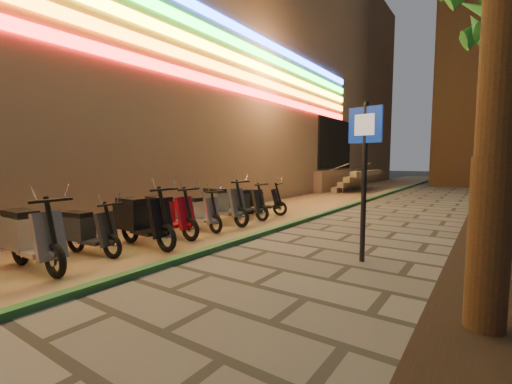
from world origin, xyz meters
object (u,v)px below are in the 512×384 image
Objects in this scene: scooter_6 at (86,231)px; scooter_9 at (197,212)px; scooter_10 at (221,204)px; scooter_8 at (166,214)px; scooter_5 at (29,237)px; scooter_11 at (244,203)px; scooter_7 at (140,219)px; pedestrian_sign at (364,160)px; scooter_12 at (259,201)px.

scooter_6 is 2.92m from scooter_9.
scooter_10 is (0.03, 3.94, 0.10)m from scooter_6.
scooter_8 is 0.94× the size of scooter_10.
scooter_5 is 4.95m from scooter_10.
scooter_8 reaches higher than scooter_6.
scooter_11 is (-0.05, 6.00, -0.05)m from scooter_5.
scooter_11 reaches higher than scooter_9.
scooter_5 is 0.97× the size of scooter_7.
scooter_6 is (-4.50, -2.54, -1.36)m from pedestrian_sign.
scooter_11 is at bearing -102.00° from scooter_12.
scooter_9 is (0.09, 2.92, 0.01)m from scooter_6.
scooter_7 reaches higher than scooter_10.
scooter_5 is at bearing -80.98° from scooter_9.
scooter_10 reaches higher than scooter_9.
scooter_6 is 3.94m from scooter_10.
scooter_10 is (-0.26, 2.93, -0.00)m from scooter_7.
scooter_7 is 1.06× the size of scooter_8.
scooter_9 is at bearing 79.71° from scooter_6.
scooter_7 is at bearing -100.98° from scooter_12.
scooter_6 is (-0.11, 1.01, -0.09)m from scooter_5.
scooter_7 is (0.29, 1.01, 0.11)m from scooter_6.
scooter_10 is 1.12× the size of scooter_11.
scooter_8 is at bearing -103.62° from scooter_12.
scooter_10 is (-0.06, 1.01, 0.09)m from scooter_9.
scooter_5 is 6.88m from scooter_12.
scooter_7 reaches higher than scooter_11.
scooter_11 is (-0.03, 2.06, 0.03)m from scooter_9.
scooter_7 is 1.19× the size of scooter_9.
scooter_8 is (-0.05, 2.93, -0.02)m from scooter_5.
scooter_6 is 0.87× the size of scooter_8.
scooter_8 is at bearing -77.86° from scooter_10.
scooter_11 is (0.00, 3.07, -0.03)m from scooter_8.
scooter_11 is at bearing 100.02° from scooter_10.
scooter_12 is (-0.03, 3.95, -0.06)m from scooter_8.
scooter_9 is (-0.02, 3.94, -0.08)m from scooter_5.
scooter_9 is at bearing -102.79° from scooter_12.
scooter_11 is at bearing 91.91° from scooter_8.
scooter_8 is (0.06, 1.92, 0.07)m from scooter_6.
scooter_10 is at bearing 102.15° from scooter_9.
scooter_8 is at bearing -83.18° from scooter_9.
scooter_10 reaches higher than scooter_6.
pedestrian_sign is 5.24m from scooter_11.
scooter_5 is 1.09× the size of scooter_11.
scooter_10 is (-0.08, 4.95, 0.01)m from scooter_5.
scooter_10 is at bearing 81.05° from scooter_6.
scooter_10 is 1.19× the size of scooter_12.
scooter_9 is (-0.20, 1.92, -0.09)m from scooter_7.
scooter_7 reaches higher than scooter_5.
pedestrian_sign reaches higher than scooter_11.
scooter_7 is 1.13× the size of scooter_11.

